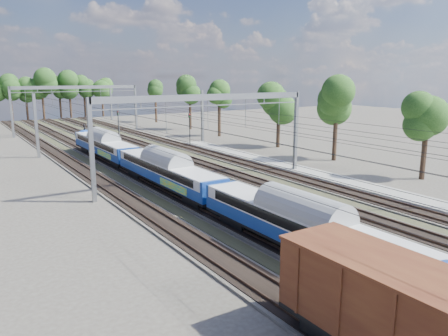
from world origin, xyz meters
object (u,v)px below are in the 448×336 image
emu_train (168,167)px  signal_far (190,126)px  signal_near (119,124)px  worker (84,128)px

emu_train → signal_far: (14.53, 22.46, 0.97)m
emu_train → signal_near: 27.99m
signal_near → signal_far: (9.50, -5.04, -0.31)m
emu_train → signal_far: signal_far is taller
worker → signal_near: (-0.53, -21.07, 2.70)m
worker → signal_near: bearing=160.8°
worker → signal_far: size_ratio=0.33×
worker → signal_far: signal_far is taller
signal_near → signal_far: bearing=-13.8°
signal_near → worker: bearing=102.6°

